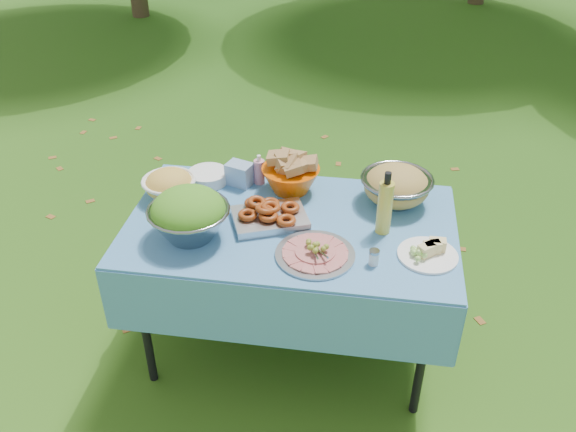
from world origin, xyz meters
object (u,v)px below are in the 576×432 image
Objects in this scene: salad_bowl at (189,215)px; pasta_bowl_steel at (397,185)px; picnic_table at (290,288)px; bread_bowl at (291,173)px; charcuterie_platter at (315,248)px; plate_stack at (208,177)px; oil_bottle at (385,203)px.

pasta_bowl_steel is at bearing 25.61° from salad_bowl.
bread_bowl is (-0.04, 0.28, 0.47)m from picnic_table.
picnic_table is at bearing 122.09° from charcuterie_platter.
picnic_table is 0.49m from charcuterie_platter.
charcuterie_platter reaches higher than picnic_table.
plate_stack is 0.59× the size of charcuterie_platter.
bread_bowl is 0.83× the size of charcuterie_platter.
salad_bowl is 0.83m from oil_bottle.
oil_bottle reaches higher than bread_bowl.
salad_bowl reaches higher than bread_bowl.
salad_bowl is at bearing -84.41° from plate_stack.
oil_bottle reaches higher than pasta_bowl_steel.
picnic_table is 4.95× the size of oil_bottle.
plate_stack is 0.71× the size of bread_bowl.
oil_bottle is at bearing -101.64° from pasta_bowl_steel.
pasta_bowl_steel is 0.57m from charcuterie_platter.
oil_bottle is at bearing 11.34° from salad_bowl.
salad_bowl is 1.04× the size of charcuterie_platter.
picnic_table is at bearing -33.13° from plate_stack.
picnic_table is at bearing -179.75° from oil_bottle.
oil_bottle is at bearing -32.00° from bread_bowl.
plate_stack is (-0.46, 0.30, 0.41)m from picnic_table.
charcuterie_platter reaches higher than plate_stack.
charcuterie_platter is 0.36m from oil_bottle.
pasta_bowl_steel is (0.91, -0.04, 0.06)m from plate_stack.
plate_stack is at bearing 139.02° from charcuterie_platter.
picnic_table is 5.25× the size of bread_bowl.
oil_bottle reaches higher than plate_stack.
pasta_bowl_steel is (0.46, 0.25, 0.47)m from picnic_table.
bread_bowl is at bearing 98.25° from picnic_table.
picnic_table is 4.41× the size of pasta_bowl_steel.
salad_bowl is 0.96m from pasta_bowl_steel.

